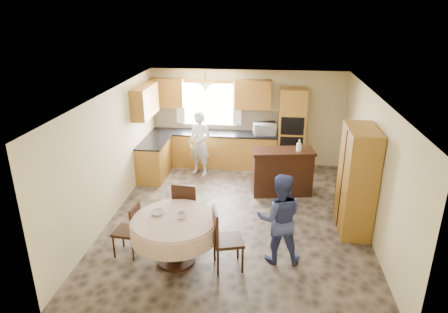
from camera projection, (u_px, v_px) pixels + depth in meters
floor at (237, 217)px, 8.09m from camera, size 5.00×6.00×0.01m
ceiling at (238, 95)px, 7.20m from camera, size 5.00×6.00×0.01m
wall_back at (247, 118)px, 10.43m from camera, size 5.00×0.02×2.50m
wall_front at (217, 249)px, 4.86m from camera, size 5.00×0.02×2.50m
wall_left at (112, 154)px, 7.91m from camera, size 0.02×6.00×2.50m
wall_right at (372, 165)px, 7.38m from camera, size 0.02×6.00×2.50m
window at (209, 104)px, 10.39m from camera, size 1.40×0.03×1.10m
curtain_left at (180, 102)px, 10.41m from camera, size 0.22×0.02×1.15m
curtain_right at (237, 103)px, 10.25m from camera, size 0.22×0.02×1.15m
base_cab_back at (213, 150)px, 10.53m from camera, size 3.30×0.60×0.88m
counter_back at (213, 133)px, 10.37m from camera, size 3.30×0.64×0.04m
base_cab_left at (154, 160)px, 9.84m from camera, size 0.60×1.20×0.88m
counter_left at (153, 142)px, 9.68m from camera, size 0.64×1.20×0.04m
backsplash at (215, 120)px, 10.54m from camera, size 3.30×0.02×0.55m
wall_cab_left at (167, 92)px, 10.26m from camera, size 0.85×0.33×0.72m
wall_cab_right at (253, 94)px, 10.02m from camera, size 0.90×0.33×0.72m
wall_cab_side at (145, 101)px, 9.33m from camera, size 0.33×1.20×0.72m
oven_tower at (291, 130)px, 10.09m from camera, size 0.66×0.62×2.12m
oven_upper at (292, 126)px, 9.73m from camera, size 0.56×0.01×0.45m
oven_lower at (291, 146)px, 9.91m from camera, size 0.56×0.01×0.45m
pendant at (206, 88)px, 9.76m from camera, size 0.36×0.36×0.18m
sideboard at (282, 173)px, 8.95m from camera, size 1.44×0.78×0.98m
space_heater at (345, 198)px, 8.24m from camera, size 0.47×0.37×0.58m
cupboard at (357, 181)px, 7.32m from camera, size 0.53×1.05×2.01m
dining_table at (175, 228)px, 6.47m from camera, size 1.43×1.43×0.81m
chair_left at (130, 228)px, 6.72m from camera, size 0.44×0.44×0.93m
chair_back at (186, 206)px, 7.29m from camera, size 0.49×0.49×1.06m
chair_right at (223, 236)px, 6.35m from camera, size 0.57×0.57×1.06m
framed_picture at (369, 144)px, 7.50m from camera, size 0.06×0.65×0.53m
microwave at (264, 129)px, 10.12m from camera, size 0.62×0.47×0.31m
person_sink at (200, 144)px, 9.88m from camera, size 0.69×0.59×1.61m
person_dining at (279, 219)px, 6.48m from camera, size 0.79×0.64×1.56m
bowl_sideboard at (266, 151)px, 8.80m from camera, size 0.25×0.25×0.05m
bottle_sideboard at (299, 146)px, 8.68m from camera, size 0.14×0.14×0.32m
cup_table at (182, 216)px, 6.39m from camera, size 0.17×0.17×0.11m
bowl_table at (157, 213)px, 6.52m from camera, size 0.25×0.25×0.07m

